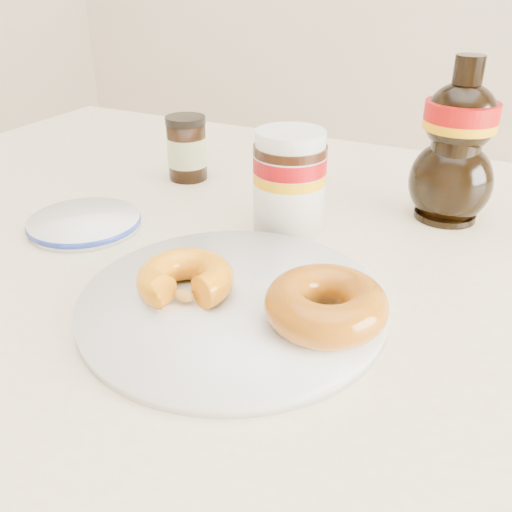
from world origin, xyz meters
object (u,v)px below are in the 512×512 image
at_px(dining_table, 293,311).
at_px(nutella_jar, 289,178).
at_px(plate, 233,303).
at_px(donut_whole, 326,305).
at_px(donut_bitten, 185,279).
at_px(dark_jar, 187,149).
at_px(blue_rim_saucer, 84,223).
at_px(syrup_bottle, 457,142).

bearing_deg(dining_table, nutella_jar, 121.76).
bearing_deg(nutella_jar, plate, -82.08).
height_order(plate, donut_whole, donut_whole).
distance_m(donut_bitten, dark_jar, 0.36).
distance_m(dining_table, donut_bitten, 0.20).
bearing_deg(donut_whole, plate, 178.93).
bearing_deg(dark_jar, dining_table, -31.81).
xyz_separation_m(donut_bitten, donut_whole, (0.14, 0.01, 0.00)).
xyz_separation_m(donut_whole, nutella_jar, (-0.12, 0.20, 0.03)).
xyz_separation_m(plate, dark_jar, (-0.24, 0.29, 0.04)).
bearing_deg(blue_rim_saucer, syrup_bottle, 30.69).
relative_size(donut_whole, syrup_bottle, 0.54).
height_order(nutella_jar, syrup_bottle, syrup_bottle).
xyz_separation_m(dining_table, plate, (-0.01, -0.14, 0.09)).
bearing_deg(nutella_jar, donut_whole, -58.22).
distance_m(dining_table, plate, 0.17).
relative_size(dining_table, dark_jar, 14.75).
height_order(plate, blue_rim_saucer, same).
height_order(donut_bitten, dark_jar, dark_jar).
bearing_deg(syrup_bottle, donut_whole, -98.58).
xyz_separation_m(syrup_bottle, dark_jar, (-0.38, -0.02, -0.05)).
bearing_deg(blue_rim_saucer, nutella_jar, 26.54).
bearing_deg(donut_bitten, dark_jar, 146.50).
distance_m(dining_table, donut_whole, 0.20).
relative_size(dark_jar, blue_rim_saucer, 0.68).
height_order(donut_whole, blue_rim_saucer, donut_whole).
distance_m(donut_bitten, nutella_jar, 0.21).
height_order(plate, syrup_bottle, syrup_bottle).
distance_m(dark_jar, blue_rim_saucer, 0.22).
height_order(syrup_bottle, blue_rim_saucer, syrup_bottle).
bearing_deg(dark_jar, donut_whole, -41.54).
distance_m(nutella_jar, syrup_bottle, 0.21).
height_order(donut_whole, nutella_jar, nutella_jar).
relative_size(dining_table, donut_whole, 12.88).
bearing_deg(dark_jar, plate, -50.91).
height_order(dining_table, plate, plate).
height_order(dining_table, dark_jar, dark_jar).
distance_m(donut_whole, dark_jar, 0.44).
relative_size(donut_whole, blue_rim_saucer, 0.78).
relative_size(donut_whole, dark_jar, 1.14).
distance_m(dining_table, blue_rim_saucer, 0.28).
relative_size(dining_table, blue_rim_saucer, 10.00).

